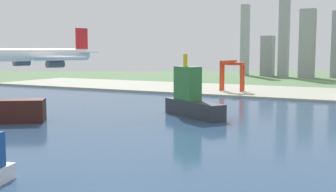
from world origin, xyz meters
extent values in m
plane|color=#56794D|center=(0.00, 300.00, 0.00)|extent=(2400.00, 2400.00, 0.00)
cube|color=#2D4C70|center=(0.00, 240.00, 0.07)|extent=(840.00, 360.00, 0.15)
cube|color=#A4A591|center=(0.00, 490.00, 1.25)|extent=(840.00, 140.00, 2.50)
cylinder|color=white|center=(-25.45, 112.29, 46.07)|extent=(15.17, 40.20, 4.06)
cube|color=white|center=(-24.88, 114.24, 45.46)|extent=(39.88, 19.38, 0.50)
cube|color=red|center=(-20.38, 129.87, 50.54)|extent=(1.83, 4.83, 9.75)
cube|color=white|center=(-20.38, 129.87, 46.88)|extent=(14.70, 8.18, 0.36)
cylinder|color=#4C4F54|center=(-14.75, 110.05, 43.22)|extent=(3.72, 6.09, 2.23)
cylinder|color=#4C4F54|center=(-35.69, 116.09, 43.22)|extent=(3.72, 6.09, 2.23)
cube|color=#2D3338|center=(-47.09, 285.98, 5.83)|extent=(57.24, 41.50, 11.37)
cube|color=#337238|center=(-54.30, 290.32, 23.83)|extent=(23.82, 20.28, 24.62)
cylinder|color=yellow|center=(-56.83, 291.84, 40.68)|extent=(3.11, 3.11, 9.09)
cube|color=red|center=(-93.03, 460.46, 17.19)|extent=(2.20, 2.20, 29.39)
cube|color=red|center=(-69.00, 460.46, 17.19)|extent=(2.20, 2.20, 29.39)
cube|color=red|center=(-93.03, 468.46, 17.19)|extent=(2.20, 2.20, 29.39)
cube|color=red|center=(-69.00, 468.46, 17.19)|extent=(2.20, 2.20, 29.39)
cube|color=red|center=(-81.01, 464.46, 33.29)|extent=(26.43, 10.00, 2.80)
cube|color=red|center=(-81.01, 452.49, 36.09)|extent=(2.60, 47.89, 2.60)
cube|color=#9AA0A6|center=(-181.91, 825.56, 69.21)|extent=(14.06, 17.23, 138.41)
cube|color=gray|center=(-135.83, 824.35, 38.39)|extent=(22.15, 27.32, 76.78)
cube|color=#94989D|center=(-100.11, 800.63, 74.91)|extent=(17.55, 16.45, 149.82)
cube|color=#959999|center=(-57.80, 796.44, 61.00)|extent=(26.42, 20.59, 122.00)
camera|label=1|loc=(78.15, 9.95, 47.20)|focal=45.22mm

